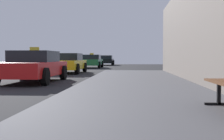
{
  "coord_description": "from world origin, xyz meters",
  "views": [
    {
      "loc": [
        3.72,
        -3.45,
        1.0
      ],
      "look_at": [
        3.22,
        4.3,
        0.67
      ],
      "focal_mm": 46.75,
      "sensor_mm": 36.0,
      "label": 1
    }
  ],
  "objects_px": {
    "car_yellow": "(67,63)",
    "car_black": "(106,60)",
    "car_green": "(92,61)",
    "car_red": "(33,66)"
  },
  "relations": [
    {
      "from": "car_yellow",
      "to": "car_black",
      "type": "height_order",
      "value": "same"
    },
    {
      "from": "car_red",
      "to": "car_green",
      "type": "height_order",
      "value": "same"
    },
    {
      "from": "car_red",
      "to": "car_green",
      "type": "relative_size",
      "value": 1.03
    },
    {
      "from": "car_green",
      "to": "car_red",
      "type": "bearing_deg",
      "value": 89.37
    },
    {
      "from": "car_green",
      "to": "car_black",
      "type": "relative_size",
      "value": 1.04
    },
    {
      "from": "car_yellow",
      "to": "car_green",
      "type": "bearing_deg",
      "value": -91.79
    },
    {
      "from": "car_yellow",
      "to": "car_black",
      "type": "distance_m",
      "value": 19.44
    },
    {
      "from": "car_red",
      "to": "car_yellow",
      "type": "bearing_deg",
      "value": -89.02
    },
    {
      "from": "car_black",
      "to": "car_green",
      "type": "bearing_deg",
      "value": 86.74
    },
    {
      "from": "car_red",
      "to": "car_black",
      "type": "xyz_separation_m",
      "value": [
        0.74,
        26.29,
        -0.0
      ]
    }
  ]
}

